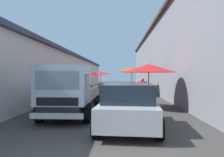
# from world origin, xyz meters

# --- Properties ---
(ground) EXTENTS (90.00, 90.00, 0.00)m
(ground) POSITION_xyz_m (13.50, 0.00, 0.00)
(ground) COLOR #3D3A38
(building_left_whitewash) EXTENTS (49.80, 7.50, 3.74)m
(building_left_whitewash) POSITION_xyz_m (15.75, 7.23, 1.88)
(building_left_whitewash) COLOR beige
(building_left_whitewash) RESTS_ON ground
(building_right_concrete) EXTENTS (49.80, 7.50, 6.50)m
(building_right_concrete) POSITION_xyz_m (15.75, -7.23, 3.26)
(building_right_concrete) COLOR gray
(building_right_concrete) RESTS_ON ground
(fruit_stall_far_left) EXTENTS (2.68, 2.68, 2.19)m
(fruit_stall_far_left) POSITION_xyz_m (9.20, 1.81, 1.74)
(fruit_stall_far_left) COLOR #9E9EA3
(fruit_stall_far_left) RESTS_ON ground
(fruit_stall_mid_lane) EXTENTS (2.35, 2.35, 2.46)m
(fruit_stall_mid_lane) POSITION_xyz_m (15.02, -1.59, 1.91)
(fruit_stall_mid_lane) COLOR #9E9EA3
(fruit_stall_mid_lane) RESTS_ON ground
(fruit_stall_far_right) EXTENTS (2.35, 2.35, 2.18)m
(fruit_stall_far_right) POSITION_xyz_m (19.26, 1.36, 1.64)
(fruit_stall_far_right) COLOR #9E9EA3
(fruit_stall_far_right) RESTS_ON ground
(fruit_stall_near_right) EXTENTS (2.81, 2.81, 2.38)m
(fruit_stall_near_right) POSITION_xyz_m (8.11, -2.07, 1.91)
(fruit_stall_near_right) COLOR #9E9EA3
(fruit_stall_near_right) RESTS_ON ground
(hatchback_car) EXTENTS (4.03, 2.17, 1.45)m
(hatchback_car) POSITION_xyz_m (3.97, -0.92, 0.74)
(hatchback_car) COLOR #ADAFB5
(hatchback_car) RESTS_ON ground
(delivery_truck) EXTENTS (4.93, 2.00, 2.08)m
(delivery_truck) POSITION_xyz_m (5.33, 1.43, 1.04)
(delivery_truck) COLOR black
(delivery_truck) RESTS_ON ground
(vendor_by_crates) EXTENTS (0.45, 0.49, 1.57)m
(vendor_by_crates) POSITION_xyz_m (9.64, -1.91, 0.90)
(vendor_by_crates) COLOR #232328
(vendor_by_crates) RESTS_ON ground
(parked_scooter) EXTENTS (1.69, 0.35, 1.14)m
(parked_scooter) POSITION_xyz_m (15.97, -3.11, 0.45)
(parked_scooter) COLOR black
(parked_scooter) RESTS_ON ground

